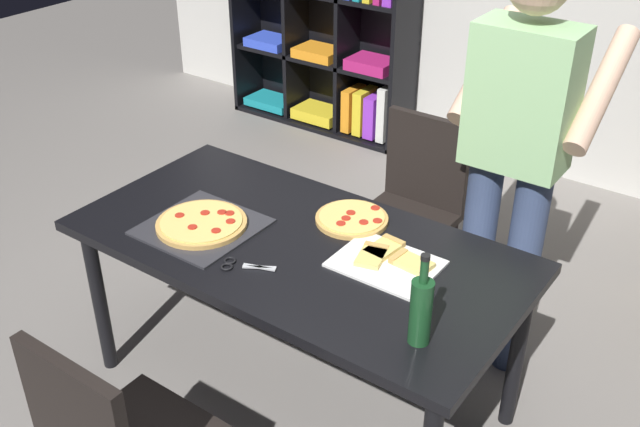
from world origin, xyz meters
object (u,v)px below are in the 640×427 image
kitchen_scissors (239,265)px  dining_table (297,258)px  chair_far_side (414,199)px  bookshelf (329,3)px  pepperoni_pizza_on_tray (202,225)px  wine_bottle (421,310)px  second_pizza_plain (352,219)px  person_serving_pizza (516,152)px

kitchen_scissors → dining_table: bearing=74.6°
chair_far_side → bookshelf: bearing=136.1°
bookshelf → kitchen_scissors: size_ratio=9.95×
pepperoni_pizza_on_tray → kitchen_scissors: 0.31m
dining_table → pepperoni_pizza_on_tray: bearing=-159.2°
bookshelf → pepperoni_pizza_on_tray: 2.78m
wine_bottle → second_pizza_plain: wine_bottle is taller
bookshelf → person_serving_pizza: 2.66m
person_serving_pizza → chair_far_side: bearing=157.7°
chair_far_side → kitchen_scissors: bearing=-93.3°
wine_bottle → second_pizza_plain: 0.74m
dining_table → kitchen_scissors: (-0.07, -0.25, 0.08)m
second_pizza_plain → chair_far_side: bearing=97.3°
pepperoni_pizza_on_tray → wine_bottle: wine_bottle is taller
pepperoni_pizza_on_tray → person_serving_pizza: bearing=43.1°
bookshelf → second_pizza_plain: bookshelf is taller
dining_table → second_pizza_plain: 0.27m
chair_far_side → pepperoni_pizza_on_tray: size_ratio=2.20×
bookshelf → kitchen_scissors: (1.46, -2.63, -0.14)m
bookshelf → wine_bottle: (2.17, -2.62, -0.03)m
bookshelf → wine_bottle: size_ratio=6.17×
person_serving_pizza → second_pizza_plain: (-0.45, -0.46, -0.24)m
dining_table → bookshelf: bearing=122.6°
chair_far_side → bookshelf: bookshelf is taller
dining_table → person_serving_pizza: (0.54, 0.70, 0.32)m
wine_bottle → kitchen_scissors: size_ratio=1.61×
wine_bottle → kitchen_scissors: wine_bottle is taller
dining_table → wine_bottle: bearing=-19.8°
bookshelf → pepperoni_pizza_on_tray: bearing=-65.1°
chair_far_side → kitchen_scissors: chair_far_side is taller
pepperoni_pizza_on_tray → wine_bottle: (1.00, -0.10, 0.10)m
bookshelf → pepperoni_pizza_on_tray: bookshelf is taller
chair_far_side → pepperoni_pizza_on_tray: chair_far_side is taller
dining_table → kitchen_scissors: size_ratio=8.75×
dining_table → bookshelf: bookshelf is taller
pepperoni_pizza_on_tray → second_pizza_plain: size_ratio=1.44×
person_serving_pizza → kitchen_scissors: (-0.61, -0.95, -0.24)m
chair_far_side → wine_bottle: (0.64, -1.15, 0.36)m
kitchen_scissors → second_pizza_plain: 0.51m
person_serving_pizza → pepperoni_pizza_on_tray: size_ratio=4.28×
person_serving_pizza → dining_table: bearing=-127.5°
chair_far_side → person_serving_pizza: 0.76m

